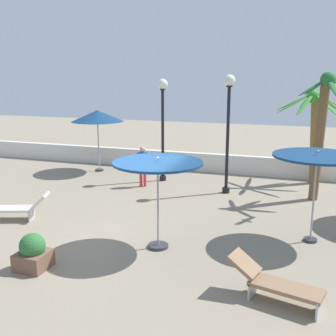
{
  "coord_description": "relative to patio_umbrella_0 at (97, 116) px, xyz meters",
  "views": [
    {
      "loc": [
        4.14,
        -9.2,
        4.37
      ],
      "look_at": [
        0.0,
        3.08,
        1.4
      ],
      "focal_mm": 43.47,
      "sensor_mm": 36.0,
      "label": 1
    }
  ],
  "objects": [
    {
      "name": "palm_tree_1",
      "position": [
        9.5,
        -1.53,
        0.2
      ],
      "size": [
        2.0,
        2.0,
        4.49
      ],
      "color": "brown",
      "rests_on": "ground_plane"
    },
    {
      "name": "boundary_wall",
      "position": [
        4.8,
        1.51,
        -2.13
      ],
      "size": [
        25.2,
        0.3,
        0.84
      ],
      "primitive_type": "cube",
      "color": "silver",
      "rests_on": "ground_plane"
    },
    {
      "name": "patio_umbrella_0",
      "position": [
        0.0,
        0.0,
        0.0
      ],
      "size": [
        2.37,
        2.37,
        2.86
      ],
      "color": "#333338",
      "rests_on": "ground_plane"
    },
    {
      "name": "lounge_chair_1",
      "position": [
        8.59,
        -8.92,
        -2.15
      ],
      "size": [
        1.95,
        0.99,
        0.83
      ],
      "color": "#B7B7BC",
      "rests_on": "ground_plane"
    },
    {
      "name": "guest_0",
      "position": [
        2.95,
        -1.86,
        -1.57
      ],
      "size": [
        0.53,
        0.34,
        1.63
      ],
      "color": "#D8333F",
      "rests_on": "ground_plane"
    },
    {
      "name": "ground_plane",
      "position": [
        4.8,
        -7.27,
        -2.55
      ],
      "size": [
        56.0,
        56.0,
        0.0
      ],
      "primitive_type": "plane",
      "color": "gray"
    },
    {
      "name": "lounge_chair_2",
      "position": [
        0.75,
        -6.67,
        -2.16
      ],
      "size": [
        1.96,
        1.15,
        0.84
      ],
      "color": "#B7B7BC",
      "rests_on": "ground_plane"
    },
    {
      "name": "palm_tree_0",
      "position": [
        9.29,
        0.86,
        -0.1
      ],
      "size": [
        2.99,
        2.88,
        3.8
      ],
      "color": "brown",
      "rests_on": "ground_plane"
    },
    {
      "name": "lamp_post_1",
      "position": [
        3.39,
        -0.7,
        0.26
      ],
      "size": [
        0.42,
        0.42,
        4.22
      ],
      "color": "black",
      "rests_on": "ground_plane"
    },
    {
      "name": "patio_umbrella_2",
      "position": [
        5.55,
        -7.24,
        -0.47
      ],
      "size": [
        2.26,
        2.26,
        2.4
      ],
      "color": "#333338",
      "rests_on": "ground_plane"
    },
    {
      "name": "lamp_post_0",
      "position": [
        6.28,
        -1.69,
        0.33
      ],
      "size": [
        0.41,
        0.41,
        4.39
      ],
      "color": "black",
      "rests_on": "ground_plane"
    },
    {
      "name": "planter",
      "position": [
        3.22,
        -9.26,
        -2.17
      ],
      "size": [
        0.7,
        0.7,
        0.85
      ],
      "color": "brown",
      "rests_on": "ground_plane"
    },
    {
      "name": "patio_umbrella_1",
      "position": [
        9.3,
        -5.55,
        -0.31
      ],
      "size": [
        2.25,
        2.25,
        2.5
      ],
      "color": "#333338",
      "rests_on": "ground_plane"
    }
  ]
}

